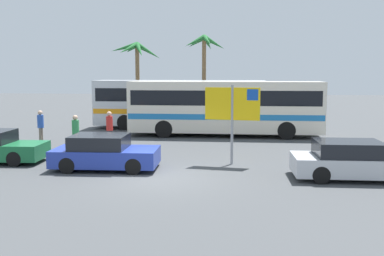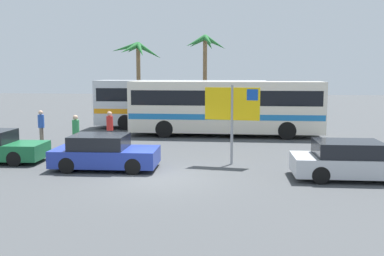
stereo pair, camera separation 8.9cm
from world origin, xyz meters
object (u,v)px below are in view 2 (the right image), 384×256
car_silver (353,161)px  ferry_sign (233,107)px  car_blue (104,153)px  pedestrian_near_sign (76,131)px  pedestrian_by_bus (110,126)px  bus_front_coach (226,106)px  pedestrian_crossing_lot (41,124)px  bus_rear_coach (180,102)px

car_silver → ferry_sign: bearing=153.2°
car_blue → pedestrian_near_sign: size_ratio=2.28×
car_blue → ferry_sign: bearing=13.9°
pedestrian_by_bus → bus_front_coach: bearing=-136.8°
pedestrian_crossing_lot → car_blue: bearing=-48.9°
ferry_sign → pedestrian_by_bus: 6.92m
bus_front_coach → car_silver: bearing=-64.7°
bus_rear_coach → bus_front_coach: bearing=-45.1°
pedestrian_near_sign → car_blue: bearing=174.5°
bus_front_coach → car_silver: size_ratio=2.56×
bus_rear_coach → pedestrian_by_bus: 8.32m
pedestrian_by_bus → pedestrian_near_sign: 1.85m
bus_front_coach → pedestrian_near_sign: (-6.65, -6.29, -0.74)m
bus_rear_coach → car_blue: size_ratio=2.75×
bus_front_coach → car_blue: 10.43m
car_blue → car_silver: bearing=-5.9°
ferry_sign → car_silver: (4.20, -2.02, -1.69)m
pedestrian_near_sign → car_silver: bearing=-150.2°
bus_rear_coach → pedestrian_near_sign: bus_rear_coach is taller
bus_rear_coach → pedestrian_crossing_lot: (-6.38, -6.93, -0.75)m
bus_rear_coach → pedestrian_near_sign: (-3.59, -9.36, -0.74)m
pedestrian_near_sign → pedestrian_crossing_lot: bearing=7.0°
ferry_sign → pedestrian_by_bus: (-6.03, 3.16, -1.25)m
ferry_sign → car_blue: size_ratio=0.80×
bus_rear_coach → pedestrian_by_bus: (-2.42, -7.93, -0.70)m
ferry_sign → pedestrian_by_bus: bearing=159.8°
bus_rear_coach → car_silver: size_ratio=2.56×
bus_rear_coach → pedestrian_crossing_lot: bearing=-132.6°
bus_front_coach → pedestrian_crossing_lot: bearing=-157.7°
bus_front_coach → pedestrian_crossing_lot: size_ratio=6.36×
pedestrian_by_bus → car_silver: bearing=154.6°
bus_front_coach → ferry_sign: ferry_sign is taller
car_blue → pedestrian_crossing_lot: (-5.09, 5.54, 0.39)m
ferry_sign → pedestrian_near_sign: (-7.20, 1.74, -1.28)m
bus_rear_coach → ferry_sign: 11.68m
car_silver → pedestrian_near_sign: size_ratio=2.45×
bus_rear_coach → pedestrian_by_bus: bearing=-107.0°
car_blue → pedestrian_near_sign: 3.90m
bus_front_coach → pedestrian_crossing_lot: bus_front_coach is taller
car_silver → pedestrian_crossing_lot: size_ratio=2.48×
car_blue → car_silver: 9.12m
pedestrian_by_bus → pedestrian_crossing_lot: pedestrian_by_bus is taller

